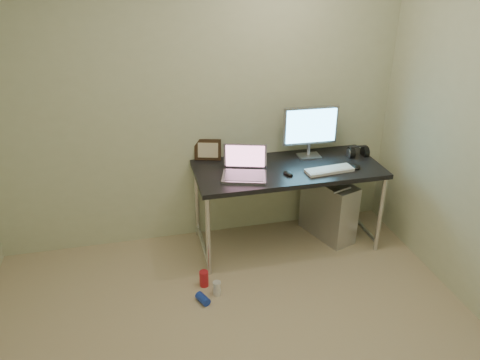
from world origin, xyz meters
name	(u,v)px	position (x,y,z in m)	size (l,w,h in m)	color
wall_back	(198,104)	(0.00, 1.75, 1.25)	(3.50, 0.02, 2.50)	beige
desk	(288,176)	(0.70, 1.41, 0.67)	(1.57, 0.69, 0.75)	black
tower_computer	(328,208)	(1.12, 1.44, 0.28)	(0.40, 0.58, 0.59)	silver
cable_a	(314,185)	(1.07, 1.70, 0.40)	(0.01, 0.01, 0.70)	black
cable_b	(323,186)	(1.16, 1.68, 0.38)	(0.01, 0.01, 0.72)	black
can_red	(204,279)	(-0.12, 0.96, 0.07)	(0.07, 0.07, 0.13)	red
can_white	(217,288)	(-0.04, 0.83, 0.06)	(0.06, 0.06, 0.12)	silver
can_blue	(203,299)	(-0.16, 0.76, 0.03)	(0.06, 0.06, 0.12)	#1A37B6
laptop	(245,169)	(0.30, 1.34, 0.81)	(0.42, 0.38, 0.24)	#AAA9B1
monitor	(311,128)	(0.95, 1.58, 1.02)	(0.49, 0.15, 0.46)	#AAA9B1
keyboard	(329,170)	(1.00, 1.24, 0.76)	(0.40, 0.13, 0.02)	silver
mouse_right	(356,166)	(1.25, 1.26, 0.77)	(0.07, 0.11, 0.04)	black
mouse_left	(288,173)	(0.65, 1.26, 0.77)	(0.07, 0.11, 0.04)	black
headphones	(358,152)	(1.38, 1.49, 0.78)	(0.18, 0.11, 0.12)	black
picture_frame	(208,150)	(0.07, 1.72, 0.84)	(0.23, 0.03, 0.18)	black
webcam	(231,150)	(0.27, 1.67, 0.84)	(0.04, 0.03, 0.12)	silver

